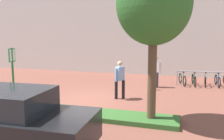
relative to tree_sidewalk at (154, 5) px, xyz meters
name	(u,v)px	position (x,y,z in m)	size (l,w,h in m)	color
ground_plane	(87,100)	(-3.10, 1.93, -3.78)	(60.00, 60.00, 0.00)	brown
building_facade	(131,6)	(-3.10, 10.21, 1.22)	(28.00, 1.20, 10.00)	silver
planter_strip	(79,113)	(-2.57, -0.03, -3.70)	(7.00, 1.10, 0.16)	#336028
tree_sidewalk	(154,5)	(0.00, 0.00, 0.00)	(2.34, 2.34, 5.10)	brown
parking_sign_post	(13,69)	(-5.37, -0.03, -2.22)	(0.08, 0.36, 2.37)	#2D7238
bike_at_sign	(18,98)	(-5.35, 0.14, -3.43)	(1.68, 0.42, 0.86)	black
bike_rack_cluster	(205,80)	(2.09, 6.74, -3.43)	(3.19, 1.76, 0.83)	#99999E
bollard_steel	(150,81)	(-0.77, 4.76, -3.33)	(0.16, 0.16, 0.90)	#ADADB2
person_shirt_white	(120,77)	(-1.78, 2.54, -2.79)	(0.46, 0.57, 1.72)	black
person_casual_tan	(156,70)	(-0.55, 5.51, -2.79)	(0.61, 0.32, 1.72)	#2D2D38
car_black_suv	(7,120)	(-3.16, -2.96, -3.02)	(4.39, 2.21, 1.54)	black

